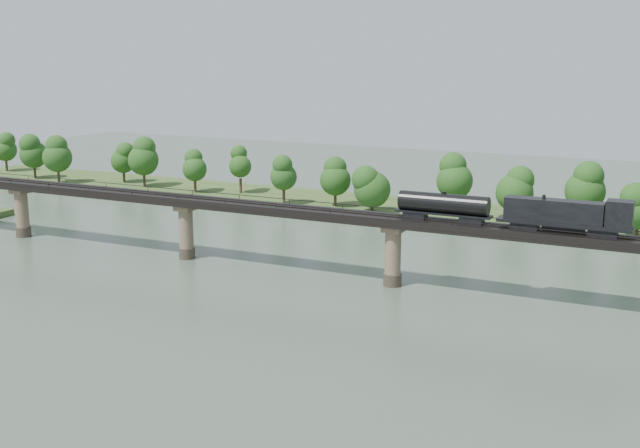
% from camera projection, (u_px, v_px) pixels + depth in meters
% --- Properties ---
extents(ground, '(400.00, 400.00, 0.00)m').
position_uv_depth(ground, '(312.00, 347.00, 103.71)').
color(ground, '#3A4A3B').
rests_on(ground, ground).
extents(far_bank, '(300.00, 24.00, 1.60)m').
position_uv_depth(far_bank, '(478.00, 217.00, 178.51)').
color(far_bank, '#324C1E').
rests_on(far_bank, ground).
extents(bridge, '(236.00, 30.00, 11.50)m').
position_uv_depth(bridge, '(393.00, 253.00, 128.99)').
color(bridge, '#473A2D').
rests_on(bridge, ground).
extents(bridge_superstructure, '(220.00, 4.90, 0.75)m').
position_uv_depth(bridge_superstructure, '(394.00, 215.00, 127.61)').
color(bridge_superstructure, black).
rests_on(bridge_superstructure, bridge).
extents(far_treeline, '(289.06, 17.54, 13.60)m').
position_uv_depth(far_treeline, '(438.00, 182.00, 176.25)').
color(far_treeline, '#382619').
rests_on(far_treeline, far_bank).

